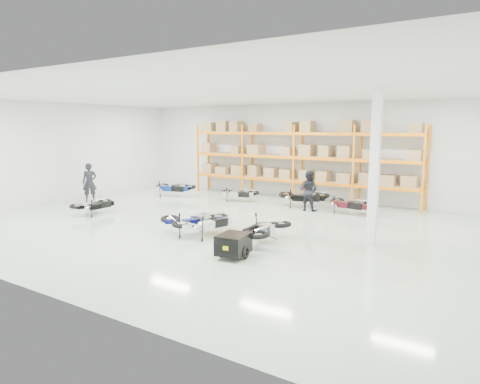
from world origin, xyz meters
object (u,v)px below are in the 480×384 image
Objects in this scene: moto_blue_centre at (195,216)px; moto_back_b at (239,191)px; moto_back_d at (351,201)px; trailer at (234,244)px; moto_back_c at (304,194)px; moto_black_far_left at (94,202)px; moto_back_a at (174,185)px; person_back at (308,191)px; moto_touring_right at (264,225)px; moto_silver_left at (206,219)px; person_left at (90,182)px.

moto_back_b is (-2.10, 5.86, -0.08)m from moto_blue_centre.
trailer is at bearing -176.01° from moto_back_d.
moto_blue_centre is 6.30m from moto_back_c.
moto_back_d is (5.27, -0.02, 0.03)m from moto_back_b.
moto_back_b is (3.16, 5.58, -0.01)m from moto_black_far_left.
moto_back_a is 7.12m from person_back.
moto_back_a reaches higher than moto_touring_right.
moto_back_d reaches higher than trailer.
person_back is (1.02, 5.58, 0.28)m from moto_silver_left.
moto_silver_left is at bearing -171.25° from moto_back_b.
moto_back_c is (6.61, 0.86, 0.02)m from moto_back_a.
moto_blue_centre reaches higher than moto_touring_right.
moto_silver_left reaches higher than moto_back_b.
moto_blue_centre is at bearing -61.76° from person_left.
moto_back_a reaches higher than moto_back_b.
moto_silver_left is at bearing 154.33° from moto_back_c.
moto_back_c reaches higher than moto_back_d.
moto_back_a is (-0.37, 5.07, 0.07)m from moto_black_far_left.
person_left is (-11.04, -3.72, 0.37)m from moto_back_d.
person_back reaches higher than moto_silver_left.
moto_blue_centre is at bearing -179.84° from moto_black_far_left.
moto_back_b is at bearing -94.94° from moto_back_a.
moto_back_c is (-1.49, 7.68, 0.21)m from trailer.
moto_back_c is 0.89m from person_back.
moto_black_far_left is 7.92m from trailer.
moto_back_d is (2.18, -0.38, -0.06)m from moto_back_c.
moto_back_c is (-1.49, 6.08, 0.02)m from moto_touring_right.
moto_touring_right reaches higher than moto_back_d.
person_back reaches higher than moto_black_far_left.
moto_silver_left is at bearing -61.23° from person_left.
moto_back_c reaches higher than moto_back_b.
person_left is (-2.61, 1.84, 0.40)m from moto_black_far_left.
person_left reaches higher than moto_touring_right.
trailer is (7.73, -1.75, -0.12)m from moto_black_far_left.
moto_black_far_left is 0.87× the size of moto_touring_right.
moto_black_far_left is 0.95× the size of person_back.
moto_blue_centre is 7.76m from moto_back_a.
person_back reaches higher than moto_touring_right.
moto_touring_right is at bearing 82.88° from trailer.
person_left is 1.06× the size of person_back.
moto_touring_right is 1.61m from trailer.
moto_silver_left reaches higher than trailer.
moto_back_a is at bearing -82.62° from moto_black_far_left.
trailer is 10.96m from person_left.
moto_back_c reaches higher than moto_touring_right.
moto_black_far_left is at bearing 176.32° from moto_touring_right.
moto_touring_right is 1.20× the size of trailer.
moto_touring_right reaches higher than moto_black_far_left.
moto_back_a is at bearing 144.62° from moto_touring_right.
moto_back_d is at bearing 80.48° from moto_touring_right.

